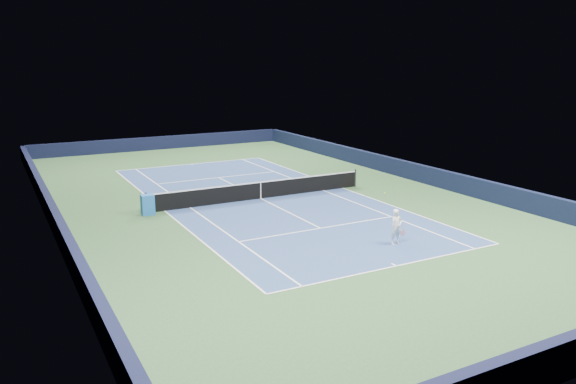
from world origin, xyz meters
name	(u,v)px	position (x,y,z in m)	size (l,w,h in m)	color
ground	(261,199)	(0.00, 0.00, 0.00)	(40.00, 40.00, 0.00)	#2C502B
wall_far	(161,143)	(0.00, 19.82, 0.55)	(22.00, 0.35, 1.10)	black
wall_right	(412,171)	(10.82, 0.00, 0.55)	(0.35, 40.00, 1.10)	#111733
wall_left	(52,214)	(-10.82, 0.00, 0.55)	(0.35, 40.00, 1.10)	black
court_surface	(261,199)	(0.00, 0.00, 0.00)	(10.97, 23.77, 0.01)	navy
baseline_far	(191,164)	(0.00, 11.88, 0.01)	(10.97, 0.08, 0.00)	white
baseline_near	(396,266)	(0.00, -11.88, 0.01)	(10.97, 0.08, 0.00)	white
sideline_doubles_right	(342,188)	(5.49, 0.00, 0.01)	(0.08, 23.77, 0.00)	white
sideline_doubles_left	(165,211)	(-5.49, 0.00, 0.01)	(0.08, 23.77, 0.00)	white
sideline_singles_right	(323,190)	(4.12, 0.00, 0.01)	(0.08, 23.77, 0.00)	white
sideline_singles_left	(190,208)	(-4.12, 0.00, 0.01)	(0.08, 23.77, 0.00)	white
service_line_far	(219,178)	(0.00, 6.40, 0.01)	(8.23, 0.08, 0.00)	white
service_line_near	(321,228)	(0.00, -6.40, 0.01)	(8.23, 0.08, 0.00)	white
center_service_line	(261,198)	(0.00, 0.00, 0.01)	(0.08, 12.80, 0.00)	white
center_mark_far	(192,164)	(0.00, 11.73, 0.01)	(0.08, 0.30, 0.00)	white
center_mark_near	(394,265)	(0.00, -11.73, 0.01)	(0.08, 0.30, 0.00)	white
tennis_net	(261,190)	(0.00, 0.00, 0.50)	(12.90, 0.10, 1.07)	black
sponsor_cube	(148,205)	(-6.40, -0.26, 0.51)	(0.66, 0.60, 1.02)	blue
tennis_player	(396,227)	(1.63, -9.81, 0.76)	(0.74, 1.23, 2.02)	white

